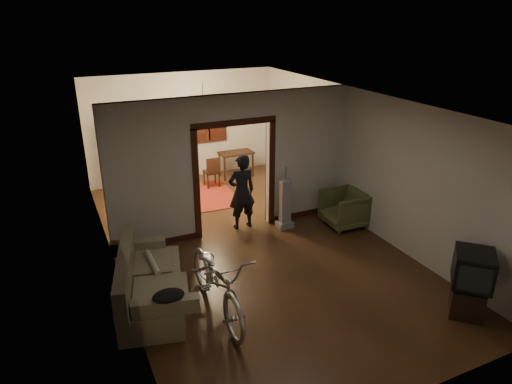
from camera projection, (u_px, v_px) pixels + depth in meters
floor at (250, 244)px, 8.91m from camera, size 5.00×8.50×0.01m
ceiling at (249, 100)px, 7.86m from camera, size 5.00×8.50×0.01m
wall_back at (183, 126)px, 11.96m from camera, size 5.00×0.02×2.80m
wall_left at (109, 198)px, 7.41m from camera, size 0.02×8.50×2.80m
wall_right at (360, 159)px, 9.36m from camera, size 0.02×8.50×2.80m
partition_wall at (234, 165)px, 9.02m from camera, size 5.00×0.14×2.80m
door_casing at (234, 179)px, 9.13m from camera, size 1.74×0.20×2.32m
far_window at (209, 119)px, 12.14m from camera, size 0.98×0.06×1.28m
chandelier at (203, 102)px, 10.13m from camera, size 0.24×0.24×0.24m
light_switch at (282, 166)px, 9.42m from camera, size 0.08×0.01×0.12m
sofa at (151, 277)px, 6.96m from camera, size 1.35×2.17×0.93m
rolled_paper at (152, 262)px, 7.22m from camera, size 0.09×0.73×0.09m
jacket at (168, 296)px, 6.13m from camera, size 0.44×0.33×0.13m
bicycle at (217, 280)px, 6.70m from camera, size 0.74×2.11×1.11m
armchair at (345, 208)px, 9.54m from camera, size 0.87×0.85×0.77m
tv_stand at (467, 300)px, 6.79m from camera, size 0.68×0.68×0.46m
crt_tv at (473, 269)px, 6.59m from camera, size 0.80×0.80×0.52m
vacuum at (285, 204)px, 9.39m from camera, size 0.36×0.31×1.05m
person at (242, 192)px, 9.30m from camera, size 0.59×0.39×1.60m
oriental_rug at (205, 196)px, 11.17m from camera, size 1.50×1.93×0.01m
locker at (138, 152)px, 11.46m from camera, size 0.96×0.60×1.83m
globe at (134, 112)px, 11.08m from camera, size 0.27×0.27×0.27m
desk at (236, 164)px, 12.39m from camera, size 1.00×0.69×0.67m
desk_chair at (211, 172)px, 11.63m from camera, size 0.45×0.45×0.81m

